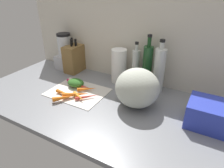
{
  "coord_description": "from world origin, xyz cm",
  "views": [
    {
      "loc": [
        56.63,
        -87.62,
        66.4
      ],
      "look_at": [
        5.0,
        5.77,
        10.39
      ],
      "focal_mm": 31.32,
      "sensor_mm": 36.0,
      "label": 1
    }
  ],
  "objects_px": {
    "carrot_4": "(63,98)",
    "dish_rack": "(215,116)",
    "winter_squash": "(137,88)",
    "bottle_2": "(159,70)",
    "carrot_1": "(75,83)",
    "paper_towel_roll": "(119,66)",
    "carrot_2": "(76,94)",
    "carrot_7": "(80,86)",
    "carrot_0": "(87,89)",
    "cutting_board": "(78,92)",
    "blender_appliance": "(65,54)",
    "carrot_3": "(79,97)",
    "carrot_6": "(65,94)",
    "knife_block": "(74,59)",
    "carrot_5": "(88,97)",
    "bottle_1": "(147,67)",
    "bottle_0": "(135,67)"
  },
  "relations": [
    {
      "from": "bottle_2",
      "to": "knife_block",
      "type": "bearing_deg",
      "value": 179.73
    },
    {
      "from": "carrot_3",
      "to": "carrot_6",
      "type": "relative_size",
      "value": 0.75
    },
    {
      "from": "carrot_4",
      "to": "dish_rack",
      "type": "relative_size",
      "value": 0.51
    },
    {
      "from": "cutting_board",
      "to": "carrot_7",
      "type": "distance_m",
      "value": 0.05
    },
    {
      "from": "bottle_1",
      "to": "dish_rack",
      "type": "bearing_deg",
      "value": -26.8
    },
    {
      "from": "paper_towel_roll",
      "to": "bottle_2",
      "type": "height_order",
      "value": "bottle_2"
    },
    {
      "from": "dish_rack",
      "to": "knife_block",
      "type": "bearing_deg",
      "value": 168.43
    },
    {
      "from": "carrot_2",
      "to": "bottle_2",
      "type": "distance_m",
      "value": 0.56
    },
    {
      "from": "carrot_3",
      "to": "bottle_0",
      "type": "xyz_separation_m",
      "value": [
        0.22,
        0.38,
        0.11
      ]
    },
    {
      "from": "carrot_5",
      "to": "winter_squash",
      "type": "bearing_deg",
      "value": 17.14
    },
    {
      "from": "carrot_6",
      "to": "bottle_1",
      "type": "height_order",
      "value": "bottle_1"
    },
    {
      "from": "carrot_6",
      "to": "bottle_2",
      "type": "relative_size",
      "value": 0.42
    },
    {
      "from": "carrot_5",
      "to": "carrot_1",
      "type": "bearing_deg",
      "value": 149.91
    },
    {
      "from": "dish_rack",
      "to": "carrot_2",
      "type": "bearing_deg",
      "value": -171.59
    },
    {
      "from": "paper_towel_roll",
      "to": "carrot_3",
      "type": "bearing_deg",
      "value": -106.05
    },
    {
      "from": "carrot_6",
      "to": "carrot_5",
      "type": "bearing_deg",
      "value": 16.67
    },
    {
      "from": "carrot_1",
      "to": "carrot_4",
      "type": "xyz_separation_m",
      "value": [
        0.07,
        -0.2,
        0.0
      ]
    },
    {
      "from": "knife_block",
      "to": "cutting_board",
      "type": "bearing_deg",
      "value": -48.94
    },
    {
      "from": "carrot_4",
      "to": "dish_rack",
      "type": "bearing_deg",
      "value": 12.55
    },
    {
      "from": "bottle_0",
      "to": "bottle_1",
      "type": "distance_m",
      "value": 0.1
    },
    {
      "from": "carrot_3",
      "to": "paper_towel_roll",
      "type": "distance_m",
      "value": 0.38
    },
    {
      "from": "carrot_0",
      "to": "carrot_4",
      "type": "relative_size",
      "value": 0.97
    },
    {
      "from": "carrot_1",
      "to": "bottle_2",
      "type": "height_order",
      "value": "bottle_2"
    },
    {
      "from": "knife_block",
      "to": "carrot_3",
      "type": "bearing_deg",
      "value": -48.54
    },
    {
      "from": "carrot_1",
      "to": "carrot_2",
      "type": "height_order",
      "value": "carrot_2"
    },
    {
      "from": "carrot_2",
      "to": "bottle_1",
      "type": "distance_m",
      "value": 0.5
    },
    {
      "from": "winter_squash",
      "to": "bottle_2",
      "type": "xyz_separation_m",
      "value": [
        0.06,
        0.22,
        0.04
      ]
    },
    {
      "from": "carrot_4",
      "to": "winter_squash",
      "type": "xyz_separation_m",
      "value": [
        0.41,
        0.18,
        0.09
      ]
    },
    {
      "from": "carrot_2",
      "to": "carrot_6",
      "type": "bearing_deg",
      "value": -162.62
    },
    {
      "from": "carrot_2",
      "to": "carrot_4",
      "type": "xyz_separation_m",
      "value": [
        -0.05,
        -0.07,
        -0.0
      ]
    },
    {
      "from": "carrot_6",
      "to": "blender_appliance",
      "type": "xyz_separation_m",
      "value": [
        -0.3,
        0.37,
        0.11
      ]
    },
    {
      "from": "paper_towel_roll",
      "to": "carrot_1",
      "type": "bearing_deg",
      "value": -139.34
    },
    {
      "from": "winter_squash",
      "to": "blender_appliance",
      "type": "xyz_separation_m",
      "value": [
        -0.74,
        0.24,
        0.01
      ]
    },
    {
      "from": "dish_rack",
      "to": "bottle_1",
      "type": "bearing_deg",
      "value": 153.2
    },
    {
      "from": "carrot_4",
      "to": "winter_squash",
      "type": "relative_size",
      "value": 0.52
    },
    {
      "from": "carrot_1",
      "to": "bottle_1",
      "type": "relative_size",
      "value": 0.42
    },
    {
      "from": "carrot_6",
      "to": "bottle_1",
      "type": "xyz_separation_m",
      "value": [
        0.41,
        0.37,
        0.14
      ]
    },
    {
      "from": "carrot_0",
      "to": "carrot_7",
      "type": "xyz_separation_m",
      "value": [
        -0.06,
        0.01,
        0.0
      ]
    },
    {
      "from": "cutting_board",
      "to": "knife_block",
      "type": "distance_m",
      "value": 0.38
    },
    {
      "from": "carrot_4",
      "to": "bottle_2",
      "type": "height_order",
      "value": "bottle_2"
    },
    {
      "from": "carrot_7",
      "to": "dish_rack",
      "type": "xyz_separation_m",
      "value": [
        0.84,
        0.01,
        0.04
      ]
    },
    {
      "from": "cutting_board",
      "to": "carrot_7",
      "type": "relative_size",
      "value": 2.64
    },
    {
      "from": "carrot_5",
      "to": "bottle_1",
      "type": "height_order",
      "value": "bottle_1"
    },
    {
      "from": "carrot_7",
      "to": "bottle_0",
      "type": "bearing_deg",
      "value": 41.51
    },
    {
      "from": "carrot_2",
      "to": "winter_squash",
      "type": "distance_m",
      "value": 0.4
    },
    {
      "from": "carrot_7",
      "to": "winter_squash",
      "type": "distance_m",
      "value": 0.42
    },
    {
      "from": "blender_appliance",
      "to": "carrot_4",
      "type": "bearing_deg",
      "value": -51.63
    },
    {
      "from": "carrot_0",
      "to": "blender_appliance",
      "type": "xyz_separation_m",
      "value": [
        -0.39,
        0.25,
        0.11
      ]
    },
    {
      "from": "carrot_6",
      "to": "knife_block",
      "type": "relative_size",
      "value": 0.56
    },
    {
      "from": "carrot_6",
      "to": "bottle_1",
      "type": "relative_size",
      "value": 0.4
    }
  ]
}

